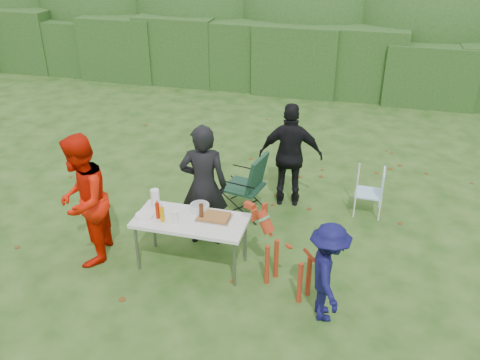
% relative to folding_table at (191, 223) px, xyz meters
% --- Properties ---
extents(ground, '(80.00, 80.00, 0.00)m').
position_rel_folding_table_xyz_m(ground, '(0.08, 0.22, -0.69)').
color(ground, '#1E4211').
extents(hedge_row, '(22.00, 1.40, 1.70)m').
position_rel_folding_table_xyz_m(hedge_row, '(0.08, 8.22, 0.16)').
color(hedge_row, '#23471C').
rests_on(hedge_row, ground).
extents(shrub_backdrop, '(20.00, 2.60, 3.20)m').
position_rel_folding_table_xyz_m(shrub_backdrop, '(0.08, 9.82, 0.91)').
color(shrub_backdrop, '#3D6628').
rests_on(shrub_backdrop, ground).
extents(folding_table, '(1.50, 0.70, 0.74)m').
position_rel_folding_table_xyz_m(folding_table, '(0.00, 0.00, 0.00)').
color(folding_table, silver).
rests_on(folding_table, ground).
extents(person_cook, '(0.75, 0.57, 1.84)m').
position_rel_folding_table_xyz_m(person_cook, '(-0.02, 0.62, 0.23)').
color(person_cook, black).
rests_on(person_cook, ground).
extents(person_red_jacket, '(0.91, 1.05, 1.86)m').
position_rel_folding_table_xyz_m(person_red_jacket, '(-1.44, -0.22, 0.24)').
color(person_red_jacket, red).
rests_on(person_red_jacket, ground).
extents(person_black_puffy, '(1.07, 0.55, 1.75)m').
position_rel_folding_table_xyz_m(person_black_puffy, '(0.98, 2.04, 0.19)').
color(person_black_puffy, black).
rests_on(person_black_puffy, ground).
extents(child, '(0.68, 0.92, 1.28)m').
position_rel_folding_table_xyz_m(child, '(1.87, -0.54, -0.05)').
color(child, '#0E0E42').
rests_on(child, ground).
extents(dog, '(1.14, 0.88, 1.01)m').
position_rel_folding_table_xyz_m(dog, '(1.35, -0.17, -0.18)').
color(dog, '#9B3016').
rests_on(dog, ground).
extents(camping_chair, '(0.77, 0.77, 1.05)m').
position_rel_folding_table_xyz_m(camping_chair, '(0.32, 1.55, -0.16)').
color(camping_chair, '#193C29').
rests_on(camping_chair, ground).
extents(lawn_chair, '(0.47, 0.47, 0.78)m').
position_rel_folding_table_xyz_m(lawn_chair, '(2.27, 2.06, -0.30)').
color(lawn_chair, '#57B7EA').
rests_on(lawn_chair, ground).
extents(food_tray, '(0.45, 0.30, 0.02)m').
position_rel_folding_table_xyz_m(food_tray, '(0.30, 0.09, 0.06)').
color(food_tray, '#B7B7BA').
rests_on(food_tray, folding_table).
extents(focaccia_bread, '(0.40, 0.26, 0.04)m').
position_rel_folding_table_xyz_m(focaccia_bread, '(0.30, 0.09, 0.09)').
color(focaccia_bread, '#9D6530').
rests_on(focaccia_bread, food_tray).
extents(mustard_bottle, '(0.06, 0.06, 0.20)m').
position_rel_folding_table_xyz_m(mustard_bottle, '(-0.34, -0.14, 0.15)').
color(mustard_bottle, '#D88D00').
rests_on(mustard_bottle, folding_table).
extents(ketchup_bottle, '(0.06, 0.06, 0.22)m').
position_rel_folding_table_xyz_m(ketchup_bottle, '(-0.43, -0.08, 0.16)').
color(ketchup_bottle, '#961D04').
rests_on(ketchup_bottle, folding_table).
extents(beer_bottle, '(0.06, 0.06, 0.24)m').
position_rel_folding_table_xyz_m(beer_bottle, '(0.15, 0.02, 0.17)').
color(beer_bottle, '#47230F').
rests_on(beer_bottle, folding_table).
extents(paper_towel_roll, '(0.12, 0.12, 0.26)m').
position_rel_folding_table_xyz_m(paper_towel_roll, '(-0.58, 0.19, 0.18)').
color(paper_towel_roll, white).
rests_on(paper_towel_roll, folding_table).
extents(cup_stack, '(0.08, 0.08, 0.18)m').
position_rel_folding_table_xyz_m(cup_stack, '(-0.15, -0.15, 0.14)').
color(cup_stack, white).
rests_on(cup_stack, folding_table).
extents(pasta_bowl, '(0.26, 0.26, 0.10)m').
position_rel_folding_table_xyz_m(pasta_bowl, '(0.05, 0.24, 0.10)').
color(pasta_bowl, silver).
rests_on(pasta_bowl, folding_table).
extents(plate_stack, '(0.24, 0.24, 0.05)m').
position_rel_folding_table_xyz_m(plate_stack, '(-0.61, -0.11, 0.08)').
color(plate_stack, white).
rests_on(plate_stack, folding_table).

